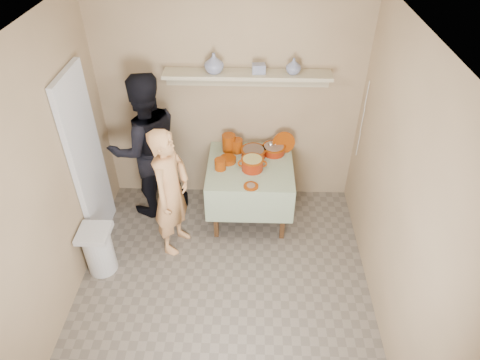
{
  "coord_description": "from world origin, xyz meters",
  "views": [
    {
      "loc": [
        0.26,
        -2.66,
        3.6
      ],
      "look_at": [
        0.15,
        0.75,
        0.95
      ],
      "focal_mm": 32.0,
      "sensor_mm": 36.0,
      "label": 1
    }
  ],
  "objects_px": {
    "person_cook": "(171,192)",
    "cazuela_rice": "(252,163)",
    "trash_bin": "(99,250)",
    "person_helper": "(147,147)",
    "serving_table": "(250,173)"
  },
  "relations": [
    {
      "from": "person_cook",
      "to": "cazuela_rice",
      "type": "relative_size",
      "value": 4.57
    },
    {
      "from": "serving_table",
      "to": "person_cook",
      "type": "bearing_deg",
      "value": -148.09
    },
    {
      "from": "serving_table",
      "to": "cazuela_rice",
      "type": "relative_size",
      "value": 2.95
    },
    {
      "from": "person_cook",
      "to": "cazuela_rice",
      "type": "distance_m",
      "value": 0.95
    },
    {
      "from": "person_cook",
      "to": "serving_table",
      "type": "bearing_deg",
      "value": -39.67
    },
    {
      "from": "cazuela_rice",
      "to": "trash_bin",
      "type": "height_order",
      "value": "cazuela_rice"
    },
    {
      "from": "person_cook",
      "to": "serving_table",
      "type": "relative_size",
      "value": 1.55
    },
    {
      "from": "cazuela_rice",
      "to": "person_cook",
      "type": "bearing_deg",
      "value": -153.19
    },
    {
      "from": "person_helper",
      "to": "cazuela_rice",
      "type": "height_order",
      "value": "person_helper"
    },
    {
      "from": "person_cook",
      "to": "serving_table",
      "type": "distance_m",
      "value": 0.98
    },
    {
      "from": "trash_bin",
      "to": "cazuela_rice",
      "type": "bearing_deg",
      "value": 27.47
    },
    {
      "from": "person_cook",
      "to": "trash_bin",
      "type": "bearing_deg",
      "value": 136.61
    },
    {
      "from": "person_cook",
      "to": "serving_table",
      "type": "height_order",
      "value": "person_cook"
    },
    {
      "from": "serving_table",
      "to": "person_helper",
      "type": "bearing_deg",
      "value": 174.39
    },
    {
      "from": "person_helper",
      "to": "trash_bin",
      "type": "bearing_deg",
      "value": 41.54
    }
  ]
}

